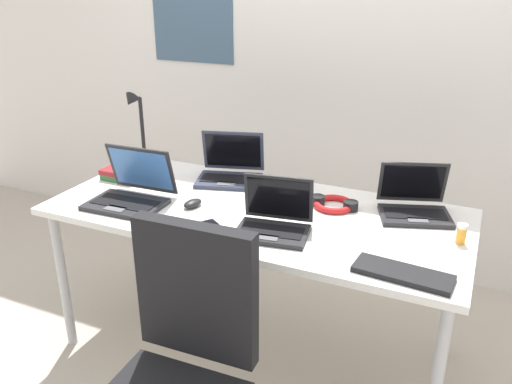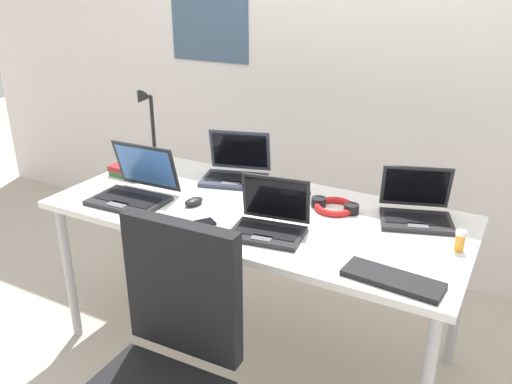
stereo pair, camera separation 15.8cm
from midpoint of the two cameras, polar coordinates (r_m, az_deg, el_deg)
ground_plane at (r=2.68m, az=-1.76°, el=-16.43°), size 12.00×12.00×0.00m
wall_back at (r=3.14m, az=7.07°, el=15.25°), size 6.00×0.13×2.60m
desk at (r=2.32m, az=-1.96°, el=-3.16°), size 1.80×0.80×0.74m
desk_lamp at (r=2.86m, az=-14.16°, el=6.61°), size 0.12×0.18×0.40m
laptop_far_corner at (r=2.30m, az=14.84°, el=-1.41°), size 0.35×0.33×0.21m
laptop_by_keyboard at (r=2.42m, az=-15.24°, el=-0.14°), size 0.34×0.30×0.24m
laptop_center at (r=2.61m, az=-4.53°, el=2.24°), size 0.37×0.34×0.23m
laptop_front_left at (r=2.08m, az=-0.25°, el=-3.27°), size 0.31×0.26×0.21m
external_keyboard at (r=1.85m, az=13.21°, el=-8.62°), size 0.34×0.15×0.02m
computer_mouse at (r=2.33m, az=-8.79°, el=-1.26°), size 0.08×0.11×0.03m
cell_phone at (r=2.15m, az=-8.07°, el=-3.71°), size 0.13×0.15×0.01m
headphones at (r=2.32m, az=6.48°, el=-1.32°), size 0.21×0.18×0.04m
pill_bottle at (r=2.11m, az=19.32°, el=-4.29°), size 0.04×0.04×0.08m
book_stack at (r=2.73m, az=-15.74°, el=1.86°), size 0.19×0.15×0.05m
coffee_mug at (r=2.37m, az=2.22°, el=0.14°), size 0.11×0.08×0.09m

